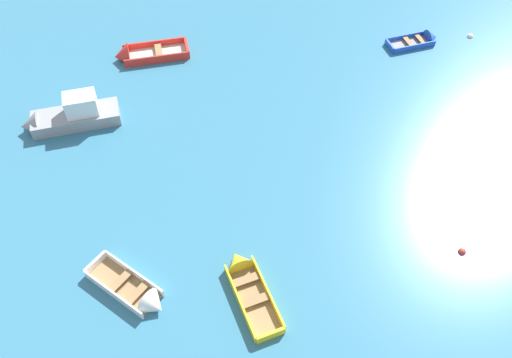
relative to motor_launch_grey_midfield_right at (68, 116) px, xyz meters
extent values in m
cube|color=gray|center=(0.33, 0.13, -0.23)|extent=(4.97, 3.24, 0.70)
cone|color=gray|center=(-1.95, -0.76, -0.20)|extent=(1.38, 1.63, 1.38)
cube|color=white|center=(0.76, 0.30, 0.68)|extent=(2.00, 1.72, 1.12)
cube|color=black|center=(0.06, 0.02, 0.91)|extent=(0.54, 1.09, 0.49)
cube|color=beige|center=(3.21, 6.57, -0.52)|extent=(4.04, 2.64, 0.13)
cube|color=red|center=(3.47, 5.82, -0.32)|extent=(3.74, 1.39, 0.53)
cube|color=red|center=(2.95, 7.32, -0.32)|extent=(3.74, 1.39, 0.53)
cube|color=red|center=(5.06, 7.21, -0.32)|extent=(0.66, 1.52, 0.53)
cone|color=red|center=(1.28, 5.90, -0.29)|extent=(1.35, 1.73, 1.52)
cube|color=#937047|center=(3.40, 6.64, -0.21)|extent=(0.85, 1.47, 0.03)
cube|color=gray|center=(19.04, 9.55, -0.54)|extent=(2.98, 2.12, 0.10)
cube|color=blue|center=(18.80, 10.08, -0.39)|extent=(2.68, 1.24, 0.38)
cube|color=blue|center=(19.27, 9.02, -0.39)|extent=(2.68, 1.24, 0.38)
cube|color=blue|center=(17.71, 8.96, -0.39)|extent=(0.57, 1.09, 0.38)
cone|color=blue|center=(20.42, 10.16, -0.37)|extent=(1.06, 1.29, 1.11)
cube|color=#937047|center=(18.90, 9.49, -0.32)|extent=(0.70, 1.07, 0.03)
cube|color=#937047|center=(19.67, 9.83, -0.32)|extent=(0.70, 1.07, 0.03)
cube|color=#99754C|center=(5.67, -9.52, -0.52)|extent=(3.44, 2.63, 0.12)
cube|color=white|center=(5.98, -8.97, -0.34)|extent=(3.03, 1.74, 0.49)
cube|color=white|center=(5.36, -10.07, -0.34)|extent=(3.03, 1.74, 0.49)
cube|color=white|center=(4.18, -8.69, -0.34)|extent=(0.71, 1.14, 0.49)
cone|color=white|center=(7.23, -10.39, -0.31)|extent=(1.27, 1.44, 1.21)
cube|color=#937047|center=(5.52, -9.43, -0.24)|extent=(0.86, 1.16, 0.03)
cube|color=#937047|center=(6.39, -9.92, -0.24)|extent=(0.86, 1.16, 0.03)
cube|color=#99754C|center=(11.26, -9.52, -0.53)|extent=(2.70, 3.62, 0.11)
cube|color=yellow|center=(10.71, -9.82, -0.36)|extent=(1.80, 3.23, 0.45)
cube|color=yellow|center=(11.82, -9.22, -0.36)|extent=(1.80, 3.23, 0.45)
cube|color=yellow|center=(12.13, -11.11, -0.36)|extent=(1.15, 0.70, 0.45)
cone|color=yellow|center=(10.36, -7.85, -0.34)|extent=(1.46, 1.31, 1.21)
cube|color=#937047|center=(11.35, -9.68, -0.27)|extent=(1.17, 0.87, 0.03)
cube|color=#937047|center=(10.85, -8.75, -0.27)|extent=(1.17, 0.87, 0.03)
sphere|color=silver|center=(22.98, 10.86, -0.58)|extent=(0.39, 0.39, 0.39)
sphere|color=red|center=(20.31, -6.06, -0.58)|extent=(0.36, 0.36, 0.36)
camera|label=1|loc=(12.62, -20.54, 20.21)|focal=38.26mm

